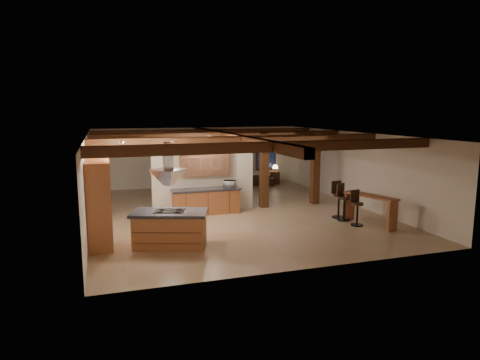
{
  "coord_description": "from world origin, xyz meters",
  "views": [
    {
      "loc": [
        -4.5,
        -14.77,
        3.75
      ],
      "look_at": [
        0.42,
        0.5,
        1.12
      ],
      "focal_mm": 32.0,
      "sensor_mm": 36.0,
      "label": 1
    }
  ],
  "objects_px": {
    "sofa": "(255,180)",
    "bar_counter": "(370,205)",
    "dining_table": "(214,188)",
    "kitchen_island": "(170,229)"
  },
  "relations": [
    {
      "from": "sofa",
      "to": "bar_counter",
      "type": "bearing_deg",
      "value": 111.26
    },
    {
      "from": "dining_table",
      "to": "sofa",
      "type": "bearing_deg",
      "value": 50.08
    },
    {
      "from": "kitchen_island",
      "to": "dining_table",
      "type": "distance_m",
      "value": 7.27
    },
    {
      "from": "sofa",
      "to": "kitchen_island",
      "type": "bearing_deg",
      "value": 70.91
    },
    {
      "from": "dining_table",
      "to": "sofa",
      "type": "relative_size",
      "value": 0.98
    },
    {
      "from": "dining_table",
      "to": "bar_counter",
      "type": "relative_size",
      "value": 0.92
    },
    {
      "from": "kitchen_island",
      "to": "sofa",
      "type": "distance_m",
      "value": 10.19
    },
    {
      "from": "sofa",
      "to": "bar_counter",
      "type": "height_order",
      "value": "bar_counter"
    },
    {
      "from": "kitchen_island",
      "to": "dining_table",
      "type": "bearing_deg",
      "value": 66.08
    },
    {
      "from": "dining_table",
      "to": "bar_counter",
      "type": "distance_m",
      "value": 7.37
    }
  ]
}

